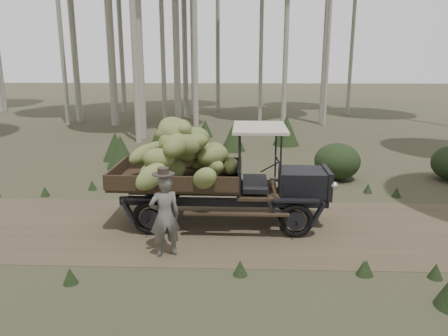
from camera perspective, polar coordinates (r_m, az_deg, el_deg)
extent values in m
plane|color=#473D2B|center=(10.35, -4.18, -7.86)|extent=(120.00, 120.00, 0.00)
cube|color=brown|center=(10.35, -4.18, -7.84)|extent=(70.00, 4.00, 0.01)
cube|color=black|center=(10.43, 10.13, -1.80)|extent=(1.06, 1.01, 0.58)
cube|color=black|center=(10.52, 13.25, -1.82)|extent=(0.12, 1.05, 0.65)
cube|color=black|center=(10.31, 2.04, -1.15)|extent=(0.10, 1.47, 0.58)
cube|color=#38281C|center=(10.46, -6.04, -1.60)|extent=(2.96, 1.92, 0.08)
cube|color=#38281C|center=(11.32, -5.35, 0.62)|extent=(2.94, 0.09, 0.34)
cube|color=#38281C|center=(9.51, -6.92, -2.05)|extent=(2.94, 0.09, 0.34)
cube|color=#38281C|center=(10.73, -13.84, -0.49)|extent=(0.08, 1.89, 0.34)
cube|color=beige|center=(10.07, 4.67, 5.27)|extent=(1.22, 1.80, 0.06)
cube|color=black|center=(10.85, 0.10, -3.14)|extent=(4.83, 0.15, 0.19)
cube|color=black|center=(10.09, -0.11, -4.49)|extent=(4.83, 0.15, 0.19)
torus|color=black|center=(11.39, 8.42, -3.77)|extent=(0.80, 0.15, 0.80)
torus|color=black|center=(9.82, 9.35, -6.79)|extent=(0.80, 0.15, 0.80)
torus|color=black|center=(11.53, -7.91, -3.53)|extent=(0.80, 0.15, 0.80)
torus|color=black|center=(9.97, -9.67, -6.46)|extent=(0.80, 0.15, 0.80)
sphere|color=beige|center=(10.97, 13.27, -0.88)|extent=(0.19, 0.19, 0.19)
sphere|color=beige|center=(10.08, 14.21, -2.27)|extent=(0.19, 0.19, 0.19)
ellipsoid|color=olive|center=(10.56, -8.60, 0.00)|extent=(1.00, 0.85, 0.62)
ellipsoid|color=olive|center=(10.43, -1.55, 1.58)|extent=(0.88, 0.67, 0.52)
ellipsoid|color=olive|center=(10.13, -4.42, 3.22)|extent=(0.97, 0.52, 0.60)
ellipsoid|color=olive|center=(10.10, -6.95, 4.55)|extent=(0.94, 0.78, 0.67)
ellipsoid|color=olive|center=(9.75, -8.55, -1.47)|extent=(0.86, 0.88, 0.68)
ellipsoid|color=olive|center=(9.93, -8.50, 1.16)|extent=(0.83, 0.63, 0.55)
ellipsoid|color=olive|center=(10.00, -5.17, 3.23)|extent=(0.98, 0.71, 0.74)
ellipsoid|color=olive|center=(10.33, -6.70, 5.21)|extent=(0.78, 0.59, 0.62)
ellipsoid|color=olive|center=(10.52, -6.75, -0.24)|extent=(0.95, 0.93, 0.63)
ellipsoid|color=olive|center=(10.60, -10.43, 1.79)|extent=(0.92, 0.95, 0.63)
ellipsoid|color=olive|center=(10.53, -3.48, 4.04)|extent=(0.88, 0.93, 0.66)
ellipsoid|color=olive|center=(10.30, -5.73, 4.78)|extent=(0.66, 0.94, 0.73)
ellipsoid|color=olive|center=(10.53, -1.26, 0.01)|extent=(0.71, 0.91, 0.65)
ellipsoid|color=olive|center=(10.98, -8.64, 2.40)|extent=(0.80, 0.44, 0.49)
ellipsoid|color=olive|center=(9.90, -6.27, 3.06)|extent=(0.79, 1.05, 0.73)
ellipsoid|color=olive|center=(10.27, -6.14, 4.66)|extent=(0.91, 0.99, 0.54)
ellipsoid|color=olive|center=(10.05, -8.88, -0.66)|extent=(0.93, 0.78, 0.62)
ellipsoid|color=olive|center=(10.67, -3.63, 2.41)|extent=(1.05, 0.88, 0.64)
ellipsoid|color=olive|center=(9.95, -6.67, 3.22)|extent=(0.73, 0.44, 0.43)
ellipsoid|color=olive|center=(10.07, -6.75, 4.60)|extent=(0.89, 0.45, 0.54)
ellipsoid|color=olive|center=(10.66, 0.96, 0.22)|extent=(0.42, 0.76, 0.42)
ellipsoid|color=olive|center=(10.75, -0.98, 2.10)|extent=(0.88, 0.74, 0.64)
ellipsoid|color=olive|center=(10.00, -6.63, 3.12)|extent=(0.95, 0.69, 0.73)
ellipsoid|color=olive|center=(10.23, -5.47, 4.68)|extent=(0.62, 1.02, 0.70)
ellipsoid|color=olive|center=(11.01, -2.73, 0.68)|extent=(0.82, 0.77, 0.52)
ellipsoid|color=olive|center=(10.71, -4.93, 2.08)|extent=(0.94, 0.99, 0.71)
ellipsoid|color=olive|center=(10.26, -6.94, 3.66)|extent=(0.94, 0.92, 0.69)
ellipsoid|color=olive|center=(9.50, -9.50, -1.12)|extent=(1.00, 0.94, 0.79)
ellipsoid|color=olive|center=(9.33, -2.55, -1.35)|extent=(0.85, 0.95, 0.73)
imported|color=#5E5D56|center=(8.77, -7.74, -6.25)|extent=(0.72, 0.60, 1.68)
cylinder|color=#362C26|center=(8.50, -7.94, -0.79)|extent=(0.58, 0.58, 0.02)
cylinder|color=#362C26|center=(8.49, -7.95, -0.42)|extent=(0.29, 0.29, 0.13)
cone|color=#233319|center=(21.18, -8.40, 4.63)|extent=(0.74, 0.74, 0.83)
cone|color=#233319|center=(17.43, -14.00, 2.79)|extent=(1.00, 1.00, 1.12)
cone|color=#233319|center=(18.68, 1.19, 4.05)|extent=(1.06, 1.06, 1.18)
ellipsoid|color=#233319|center=(14.68, 14.57, 0.85)|extent=(1.48, 1.48, 1.19)
cone|color=#233319|center=(16.14, -13.31, 2.09)|extent=(1.08, 1.08, 1.20)
cone|color=#233319|center=(22.00, -2.47, 5.19)|extent=(0.78, 0.78, 0.87)
cone|color=#233319|center=(20.08, 8.14, 4.88)|extent=(1.21, 1.21, 1.35)
cone|color=#233319|center=(13.60, -22.36, -2.82)|extent=(0.27, 0.27, 0.30)
cone|color=#233319|center=(12.73, 5.32, -2.90)|extent=(0.27, 0.27, 0.30)
cone|color=#233319|center=(12.79, 5.75, -2.83)|extent=(0.27, 0.27, 0.30)
cone|color=#233319|center=(8.60, 18.10, -12.28)|extent=(0.27, 0.27, 0.30)
cone|color=#233319|center=(8.21, 2.12, -12.87)|extent=(0.27, 0.27, 0.30)
cone|color=#233319|center=(13.45, 21.62, -2.93)|extent=(0.27, 0.27, 0.30)
cone|color=#233319|center=(8.59, 17.77, -12.31)|extent=(0.27, 0.27, 0.30)
cone|color=#233319|center=(13.57, 18.30, -2.50)|extent=(0.27, 0.27, 0.30)
cone|color=#233319|center=(8.96, 25.93, -11.97)|extent=(0.27, 0.27, 0.30)
cone|color=#233319|center=(12.58, -9.85, -3.27)|extent=(0.27, 0.27, 0.30)
cone|color=#233319|center=(8.38, -19.46, -13.13)|extent=(0.27, 0.27, 0.30)
cone|color=#233319|center=(13.78, -16.84, -2.13)|extent=(0.27, 0.27, 0.30)
cone|color=#233319|center=(13.06, -5.86, -2.47)|extent=(0.27, 0.27, 0.30)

